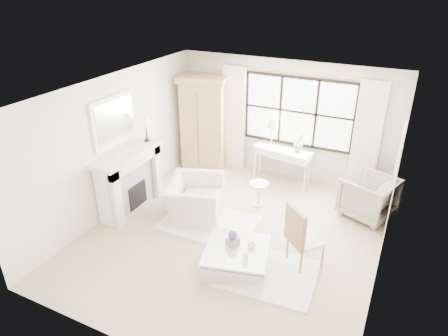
{
  "coord_description": "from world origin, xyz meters",
  "views": [
    {
      "loc": [
        2.49,
        -5.47,
        4.36
      ],
      "look_at": [
        -0.27,
        0.2,
        1.24
      ],
      "focal_mm": 32.0,
      "sensor_mm": 36.0,
      "label": 1
    }
  ],
  "objects_px": {
    "armoire": "(204,122)",
    "club_armchair": "(195,199)",
    "console_table": "(282,165)",
    "coffee_table": "(237,259)"
  },
  "relations": [
    {
      "from": "console_table",
      "to": "armoire",
      "type": "bearing_deg",
      "value": -169.69
    },
    {
      "from": "club_armchair",
      "to": "console_table",
      "type": "bearing_deg",
      "value": -44.44
    },
    {
      "from": "club_armchair",
      "to": "armoire",
      "type": "bearing_deg",
      "value": 5.63
    },
    {
      "from": "armoire",
      "to": "club_armchair",
      "type": "relative_size",
      "value": 1.94
    },
    {
      "from": "console_table",
      "to": "club_armchair",
      "type": "xyz_separation_m",
      "value": [
        -1.06,
        -2.13,
        -0.02
      ]
    },
    {
      "from": "club_armchair",
      "to": "coffee_table",
      "type": "bearing_deg",
      "value": -145.76
    },
    {
      "from": "armoire",
      "to": "console_table",
      "type": "bearing_deg",
      "value": -10.29
    },
    {
      "from": "armoire",
      "to": "club_armchair",
      "type": "height_order",
      "value": "armoire"
    },
    {
      "from": "console_table",
      "to": "club_armchair",
      "type": "height_order",
      "value": "console_table"
    },
    {
      "from": "armoire",
      "to": "console_table",
      "type": "relative_size",
      "value": 1.65
    }
  ]
}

